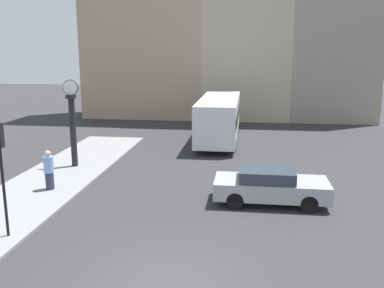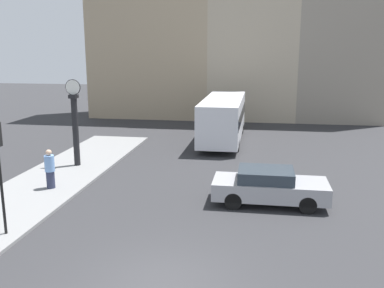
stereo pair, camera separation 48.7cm
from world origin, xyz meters
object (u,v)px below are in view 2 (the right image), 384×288
at_px(bus_distant, 223,117).
at_px(street_clock, 75,124).
at_px(pedestrian_blue_stripe, 50,169).
at_px(sedan_car, 269,186).

bearing_deg(bus_distant, street_clock, -131.92).
bearing_deg(pedestrian_blue_stripe, sedan_car, -0.87).
distance_m(sedan_car, street_clock, 10.48).
xyz_separation_m(sedan_car, bus_distant, (-2.81, 11.42, 0.90)).
height_order(sedan_car, bus_distant, bus_distant).
height_order(street_clock, pedestrian_blue_stripe, street_clock).
distance_m(bus_distant, pedestrian_blue_stripe, 12.99).
bearing_deg(bus_distant, sedan_car, -76.17).
height_order(sedan_car, street_clock, street_clock).
bearing_deg(sedan_car, street_clock, 158.39).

